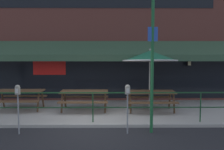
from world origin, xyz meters
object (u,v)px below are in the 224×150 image
Objects in this scene: parking_meter_near at (18,94)px; patio_umbrella_right at (150,56)px; picnic_table_left at (20,94)px; picnic_table_right at (151,95)px; picnic_table_centre at (84,95)px; parking_meter_far at (128,94)px; street_sign_pole at (152,63)px.

patio_umbrella_right is at bearing 33.17° from parking_meter_near.
picnic_table_left is 5.06m from picnic_table_right.
picnic_table_centre is at bearing -4.03° from picnic_table_left.
street_sign_pole is (0.71, 0.10, 0.88)m from parking_meter_far.
picnic_table_right is 4.80m from parking_meter_near.
patio_umbrella_right is at bearing 68.68° from parking_meter_far.
patio_umbrella_right reaches higher than parking_meter_near.
street_sign_pole is at bearing 1.88° from parking_meter_near.
picnic_table_centre is 1.27× the size of parking_meter_far.
picnic_table_left is 1.00× the size of picnic_table_right.
parking_meter_near is at bearing -179.63° from parking_meter_far.
parking_meter_far is at bearing -171.54° from street_sign_pole.
parking_meter_near is at bearing -146.83° from patio_umbrella_right.
street_sign_pole is (2.18, -2.33, 1.32)m from picnic_table_centre.
picnic_table_centre is 2.94m from patio_umbrella_right.
street_sign_pole is (-0.35, -2.24, 1.32)m from picnic_table_right.
parking_meter_near and parking_meter_far have the same top height.
picnic_table_left is 1.00× the size of picnic_table_centre.
street_sign_pole reaches higher than parking_meter_near.
patio_umbrella_right is 3.07m from parking_meter_far.
picnic_table_left is 5.50m from street_sign_pole.
parking_meter_near reaches higher than picnic_table_right.
parking_meter_near is 3.10m from parking_meter_far.
picnic_table_centre is at bearing 56.53° from parking_meter_near.
parking_meter_far is (3.10, 0.02, 0.00)m from parking_meter_near.
picnic_table_left is at bearing 175.97° from picnic_table_centre.
parking_meter_far reaches higher than picnic_table_left.
picnic_table_left is at bearing 176.99° from picnic_table_right.
parking_meter_near is 3.91m from street_sign_pole.
parking_meter_far is at bearing -58.73° from picnic_table_centre.
parking_meter_far reaches higher than picnic_table_right.
patio_umbrella_right is at bearing 5.85° from picnic_table_centre.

